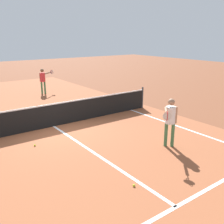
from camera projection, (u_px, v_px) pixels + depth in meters
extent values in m
plane|color=brown|center=(54.00, 126.00, 10.55)|extent=(60.00, 60.00, 0.00)
cube|color=#9E5433|center=(54.00, 126.00, 10.55)|extent=(10.62, 24.40, 0.00)
cube|color=white|center=(176.00, 207.00, 5.59)|extent=(8.22, 0.10, 0.01)
cube|color=white|center=(96.00, 154.00, 8.07)|extent=(0.10, 6.40, 0.01)
cylinder|color=#33383D|center=(142.00, 98.00, 13.14)|extent=(0.09, 0.09, 1.07)
cube|color=black|center=(53.00, 116.00, 10.42)|extent=(9.70, 0.02, 0.91)
cube|color=white|center=(52.00, 104.00, 10.29)|extent=(9.70, 0.03, 0.05)
cylinder|color=#3F7247|center=(173.00, 135.00, 8.54)|extent=(0.11, 0.11, 0.81)
cylinder|color=#3F7247|center=(166.00, 135.00, 8.58)|extent=(0.11, 0.11, 0.81)
cylinder|color=white|center=(171.00, 115.00, 8.36)|extent=(0.32, 0.32, 0.57)
sphere|color=#A87A5B|center=(171.00, 102.00, 8.24)|extent=(0.22, 0.22, 0.22)
cylinder|color=#A87A5B|center=(176.00, 115.00, 8.34)|extent=(0.08, 0.08, 0.55)
cylinder|color=#A87A5B|center=(166.00, 110.00, 8.06)|extent=(0.44, 0.45, 0.08)
cylinder|color=black|center=(167.00, 114.00, 7.70)|extent=(0.17, 0.18, 0.03)
torus|color=red|center=(167.00, 116.00, 7.47)|extent=(0.21, 0.22, 0.28)
cylinder|color=silver|center=(167.00, 116.00, 7.47)|extent=(0.18, 0.18, 0.25)
cylinder|color=#3F7247|center=(42.00, 88.00, 16.38)|extent=(0.11, 0.11, 0.78)
cylinder|color=#3F7247|center=(45.00, 88.00, 16.32)|extent=(0.11, 0.11, 0.78)
cylinder|color=red|center=(43.00, 77.00, 16.16)|extent=(0.32, 0.32, 0.55)
sphere|color=brown|center=(42.00, 71.00, 16.04)|extent=(0.22, 0.22, 0.22)
cylinder|color=brown|center=(40.00, 77.00, 16.21)|extent=(0.08, 0.08, 0.53)
cylinder|color=brown|center=(47.00, 73.00, 16.30)|extent=(0.47, 0.39, 0.08)
cylinder|color=black|center=(50.00, 72.00, 16.65)|extent=(0.19, 0.16, 0.03)
torus|color=red|center=(52.00, 72.00, 16.87)|extent=(0.24, 0.19, 0.28)
cylinder|color=silver|center=(52.00, 72.00, 16.87)|extent=(0.16, 0.20, 0.25)
sphere|color=#CCE033|center=(35.00, 145.00, 8.66)|extent=(0.07, 0.07, 0.07)
sphere|color=#CCE033|center=(134.00, 185.00, 6.34)|extent=(0.07, 0.07, 0.07)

